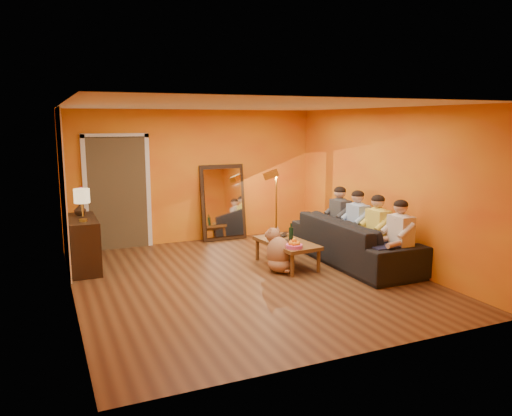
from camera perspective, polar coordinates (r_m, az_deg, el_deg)
name	(u,v)px	position (r m, az deg, el deg)	size (l,w,h in m)	color
room_shell	(239,192)	(7.72, -2.00, 1.86)	(5.00, 5.50, 2.60)	brown
white_accent	(63,189)	(8.57, -21.21, 1.99)	(0.02, 1.90, 2.58)	white
doorway_recess	(117,193)	(9.75, -15.63, 1.70)	(1.06, 0.30, 2.10)	#3F2D19
door_jamb_left	(86,195)	(9.58, -18.90, 1.39)	(0.08, 0.06, 2.20)	white
door_jamb_right	(148,192)	(9.73, -12.21, 1.83)	(0.08, 0.06, 2.20)	white
door_header	(115,135)	(9.55, -15.83, 7.98)	(1.22, 0.06, 0.08)	white
mirror_frame	(223,202)	(10.09, -3.80, 0.65)	(0.92, 0.06, 1.52)	black
mirror_glass	(224,203)	(10.05, -3.72, 0.62)	(0.78, 0.02, 1.36)	white
sideboard	(83,244)	(8.54, -19.14, -3.89)	(0.44, 1.18, 0.85)	black
table_lamp	(82,205)	(8.12, -19.24, 0.31)	(0.24, 0.24, 0.51)	beige
sofa	(354,241)	(8.61, 11.17, -3.70)	(1.02, 2.62, 0.76)	black
coffee_table	(287,254)	(8.33, 3.52, -5.22)	(0.62, 1.22, 0.42)	brown
floor_lamp	(276,208)	(9.61, 2.33, -0.05)	(0.30, 0.24, 1.44)	gold
dog	(279,249)	(8.01, 2.61, -4.73)	(0.39, 0.61, 0.71)	#9A6345
person_far_left	(400,240)	(7.87, 16.15, -3.50)	(0.70, 0.44, 1.22)	beige
person_mid_left	(378,232)	(8.28, 13.73, -2.72)	(0.70, 0.44, 1.22)	#E9DB4D
person_mid_right	(358,226)	(8.72, 11.55, -2.01)	(0.70, 0.44, 1.22)	#95B5E7
person_far_right	(340,220)	(9.16, 9.58, -1.37)	(0.70, 0.44, 1.22)	#37383D
fruit_bowl	(294,243)	(7.82, 4.39, -4.03)	(0.26, 0.26, 0.16)	#E9529C
wine_bottle	(291,232)	(8.22, 4.02, -2.81)	(0.07, 0.07, 0.31)	black
tumbler	(290,236)	(8.42, 3.90, -3.24)	(0.10, 0.10, 0.10)	#B27F3F
laptop	(287,235)	(8.66, 3.55, -3.11)	(0.32, 0.21, 0.03)	black
book_lower	(282,244)	(8.02, 3.04, -4.16)	(0.20, 0.27, 0.03)	black
book_mid	(283,243)	(8.03, 3.08, -3.98)	(0.19, 0.27, 0.02)	#B0142F
book_upper	(283,242)	(8.00, 3.08, -3.88)	(0.15, 0.20, 0.02)	black
vase	(80,209)	(8.68, -19.47, -0.16)	(0.19, 0.19, 0.20)	black
flowers	(79,194)	(8.64, -19.57, 1.55)	(0.17, 0.17, 0.48)	#B0142F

